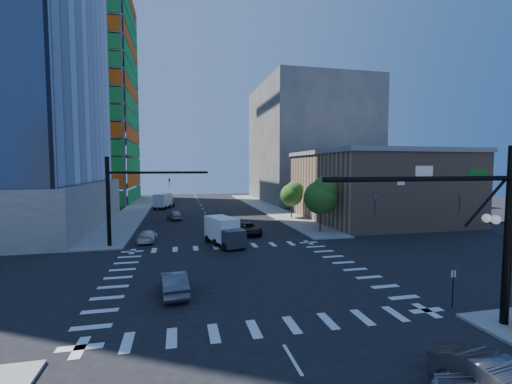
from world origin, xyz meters
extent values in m
plane|color=black|center=(0.00, 0.00, 0.00)|extent=(160.00, 160.00, 0.00)
cube|color=silver|center=(0.00, 0.00, 0.01)|extent=(20.00, 20.00, 0.01)
cube|color=gray|center=(12.50, 40.00, 0.07)|extent=(5.00, 60.00, 0.15)
cube|color=gray|center=(-12.50, 40.00, 0.07)|extent=(5.00, 60.00, 0.15)
cube|color=green|center=(-14.90, 62.00, 24.50)|extent=(0.12, 24.00, 49.00)
cube|color=#DC530C|center=(-27.50, 49.40, 24.50)|extent=(24.00, 0.12, 49.00)
cube|color=#A77E61|center=(25.00, 22.00, 5.00)|extent=(20.00, 22.00, 10.00)
cube|color=gray|center=(25.00, 22.00, 10.30)|extent=(20.50, 22.50, 0.60)
cube|color=#5B5852|center=(27.00, 55.00, 14.00)|extent=(24.00, 30.00, 28.00)
cylinder|color=black|center=(11.50, -11.50, 4.65)|extent=(0.40, 0.40, 9.00)
cylinder|color=black|center=(6.50, -11.50, 7.55)|extent=(10.00, 0.24, 0.24)
cylinder|color=black|center=(10.10, -11.50, 6.45)|extent=(2.50, 0.14, 2.50)
imported|color=black|center=(8.50, -11.50, 6.45)|extent=(0.16, 0.20, 1.00)
imported|color=black|center=(4.00, -11.50, 6.45)|extent=(0.16, 0.20, 1.00)
imported|color=black|center=(11.75, -11.50, 4.00)|extent=(0.53, 2.48, 1.00)
cube|color=white|center=(6.50, -11.50, 7.90)|extent=(0.90, 0.04, 0.50)
cube|color=#0D5D1B|center=(9.50, -11.50, 7.85)|extent=(1.10, 0.04, 0.28)
cylinder|color=black|center=(10.90, -11.50, 5.35)|extent=(1.20, 0.08, 0.08)
sphere|color=white|center=(10.40, -11.25, 5.55)|extent=(0.44, 0.44, 0.44)
sphere|color=white|center=(10.40, -11.75, 5.55)|extent=(0.44, 0.44, 0.44)
cylinder|color=black|center=(-11.50, 11.50, 4.65)|extent=(0.40, 0.40, 9.00)
cylinder|color=black|center=(-6.50, 11.50, 7.55)|extent=(10.00, 0.24, 0.24)
imported|color=black|center=(-5.50, 11.50, 6.45)|extent=(0.16, 0.20, 1.00)
cylinder|color=#382316|center=(12.50, 14.00, 1.29)|extent=(0.20, 0.20, 2.27)
sphere|color=#1F5115|center=(12.50, 14.00, 4.38)|extent=(4.16, 4.16, 4.16)
sphere|color=#427C29|center=(12.90, 13.70, 5.35)|extent=(3.25, 3.25, 3.25)
cylinder|color=#382316|center=(12.80, 26.00, 1.11)|extent=(0.20, 0.20, 1.92)
sphere|color=#1F5115|center=(12.80, 26.00, 3.72)|extent=(3.52, 3.52, 3.52)
sphere|color=#427C29|center=(13.20, 25.70, 4.55)|extent=(2.75, 2.75, 2.75)
cylinder|color=black|center=(10.70, -9.00, 1.10)|extent=(0.06, 0.06, 2.20)
cube|color=silver|center=(10.70, -9.00, 2.00)|extent=(0.30, 0.03, 0.40)
imported|color=black|center=(3.57, 14.80, 0.70)|extent=(2.87, 5.26, 1.40)
imported|color=silver|center=(-7.96, 13.13, 0.64)|extent=(1.93, 4.45, 1.27)
imported|color=#9C9FA3|center=(-5.24, 28.80, 0.73)|extent=(2.75, 4.59, 1.46)
imported|color=#535458|center=(-4.96, -3.26, 0.72)|extent=(1.96, 4.53, 1.45)
cube|color=white|center=(0.03, 9.43, 1.69)|extent=(3.35, 4.89, 2.32)
cube|color=#38383F|center=(0.03, 9.43, 1.11)|extent=(2.43, 2.13, 1.69)
cube|color=silver|center=(-7.31, 44.37, 1.73)|extent=(3.55, 5.02, 2.37)
cube|color=#38383F|center=(-7.31, 44.37, 1.14)|extent=(2.52, 2.23, 1.73)
camera|label=1|loc=(-4.56, -25.17, 8.08)|focal=24.00mm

